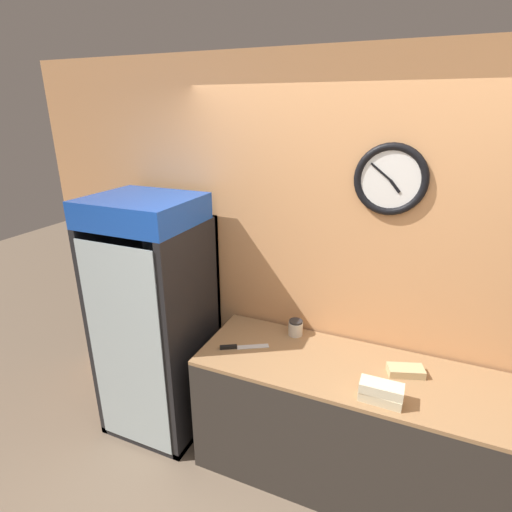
# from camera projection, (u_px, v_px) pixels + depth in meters

# --- Properties ---
(wall_back) EXTENTS (5.20, 0.10, 2.70)m
(wall_back) POSITION_uv_depth(u_px,v_px,m) (370.00, 272.00, 2.59)
(wall_back) COLOR tan
(wall_back) RESTS_ON ground_plane
(prep_counter) EXTENTS (1.93, 0.66, 0.86)m
(prep_counter) POSITION_uv_depth(u_px,v_px,m) (347.00, 424.00, 2.59)
(prep_counter) COLOR #332D28
(prep_counter) RESTS_ON ground_plane
(beverage_cooler) EXTENTS (0.70, 0.70, 1.82)m
(beverage_cooler) POSITION_uv_depth(u_px,v_px,m) (159.00, 305.00, 2.95)
(beverage_cooler) COLOR black
(beverage_cooler) RESTS_ON ground_plane
(sandwich_stack_bottom) EXTENTS (0.23, 0.11, 0.06)m
(sandwich_stack_bottom) POSITION_uv_depth(u_px,v_px,m) (380.00, 397.00, 2.16)
(sandwich_stack_bottom) COLOR beige
(sandwich_stack_bottom) RESTS_ON prep_counter
(sandwich_stack_middle) EXTENTS (0.23, 0.10, 0.06)m
(sandwich_stack_middle) POSITION_uv_depth(u_px,v_px,m) (381.00, 388.00, 2.14)
(sandwich_stack_middle) COLOR beige
(sandwich_stack_middle) RESTS_ON sandwich_stack_bottom
(sandwich_flat_left) EXTENTS (0.23, 0.17, 0.05)m
(sandwich_flat_left) POSITION_uv_depth(u_px,v_px,m) (406.00, 371.00, 2.38)
(sandwich_flat_left) COLOR tan
(sandwich_flat_left) RESTS_ON prep_counter
(chefs_knife) EXTENTS (0.30, 0.19, 0.02)m
(chefs_knife) POSITION_uv_depth(u_px,v_px,m) (237.00, 347.00, 2.65)
(chefs_knife) COLOR silver
(chefs_knife) RESTS_ON prep_counter
(condiment_jar) EXTENTS (0.10, 0.10, 0.11)m
(condiment_jar) POSITION_uv_depth(u_px,v_px,m) (296.00, 328.00, 2.79)
(condiment_jar) COLOR silver
(condiment_jar) RESTS_ON prep_counter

